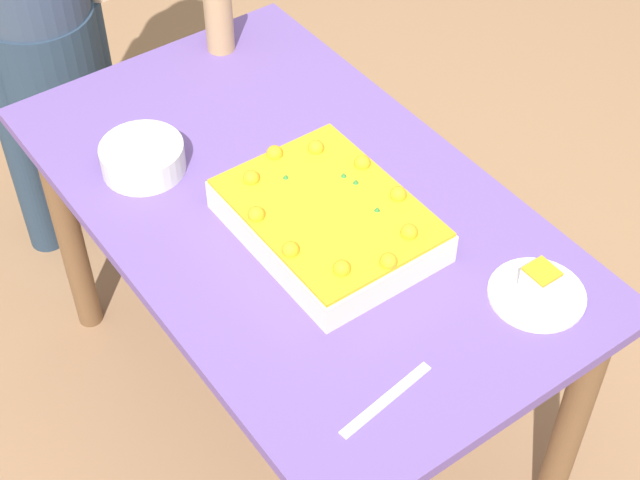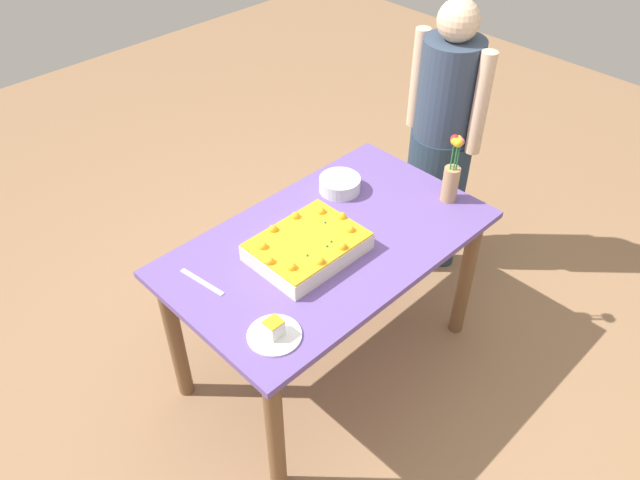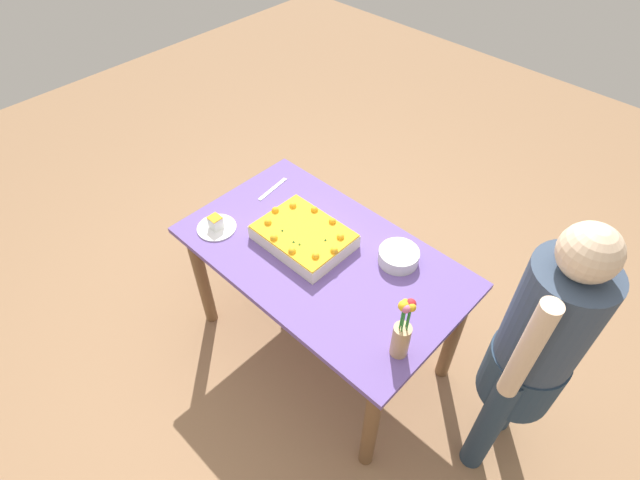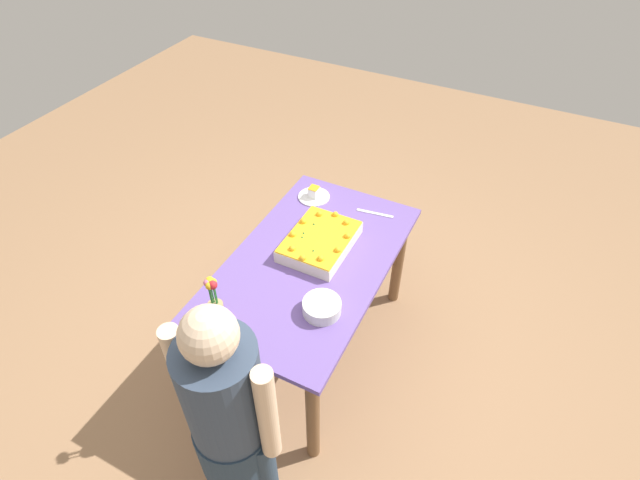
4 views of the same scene
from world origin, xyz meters
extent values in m
plane|color=#9B7350|center=(0.00, 0.00, 0.00)|extent=(8.00, 8.00, 0.00)
cube|color=#6A509E|center=(0.00, 0.00, 0.75)|extent=(1.38, 0.81, 0.03)
cylinder|color=brown|center=(-0.61, -0.33, 0.37)|extent=(0.07, 0.07, 0.74)
cylinder|color=brown|center=(0.61, -0.33, 0.37)|extent=(0.07, 0.07, 0.74)
cylinder|color=brown|center=(-0.61, 0.33, 0.37)|extent=(0.07, 0.07, 0.74)
cylinder|color=brown|center=(0.61, 0.33, 0.37)|extent=(0.07, 0.07, 0.74)
cube|color=#E9E6C8|center=(-0.12, 0.00, 0.81)|extent=(0.44, 0.33, 0.07)
cube|color=#FBAD1E|center=(-0.12, 0.00, 0.85)|extent=(0.43, 0.32, 0.01)
sphere|color=#FBAD1E|center=(0.08, 0.00, 0.85)|extent=(0.04, 0.04, 0.04)
sphere|color=#FBAD1E|center=(0.04, 0.09, 0.85)|extent=(0.04, 0.04, 0.04)
sphere|color=#FBAD1E|center=(-0.06, 0.14, 0.85)|extent=(0.04, 0.04, 0.04)
sphere|color=#FBAD1E|center=(-0.18, 0.14, 0.85)|extent=(0.04, 0.04, 0.04)
sphere|color=#FBAD1E|center=(-0.28, 0.09, 0.85)|extent=(0.04, 0.04, 0.04)
sphere|color=#FBAD1E|center=(-0.32, 0.00, 0.85)|extent=(0.04, 0.04, 0.04)
sphere|color=#FBAD1E|center=(-0.28, -0.08, 0.85)|extent=(0.04, 0.04, 0.04)
sphere|color=#FBAD1E|center=(-0.18, -0.14, 0.85)|extent=(0.04, 0.04, 0.04)
sphere|color=#FBAD1E|center=(-0.06, -0.14, 0.85)|extent=(0.04, 0.04, 0.04)
sphere|color=#FBAD1E|center=(0.04, -0.08, 0.85)|extent=(0.04, 0.04, 0.04)
cone|color=#2D8438|center=(-0.19, -0.07, 0.85)|extent=(0.02, 0.02, 0.02)
cone|color=#2D8438|center=(-0.07, -0.08, 0.85)|extent=(0.02, 0.02, 0.02)
cone|color=#2D8438|center=(0.00, 0.02, 0.85)|extent=(0.02, 0.02, 0.02)
cone|color=#2D8438|center=(-0.10, -0.09, 0.85)|extent=(0.02, 0.02, 0.02)
cylinder|color=white|center=(-0.51, -0.23, 0.77)|extent=(0.20, 0.20, 0.01)
cube|color=white|center=(-0.51, -0.23, 0.81)|extent=(0.06, 0.06, 0.06)
cube|color=#F9AE1F|center=(-0.51, -0.23, 0.84)|extent=(0.06, 0.06, 0.01)
cube|color=silver|center=(-0.53, 0.17, 0.77)|extent=(0.05, 0.23, 0.00)
cylinder|color=tan|center=(0.59, -0.17, 0.85)|extent=(0.07, 0.07, 0.17)
cylinder|color=#2D8438|center=(0.60, -0.17, 1.01)|extent=(0.01, 0.01, 0.14)
sphere|color=gold|center=(0.60, -0.17, 1.08)|extent=(0.03, 0.03, 0.03)
cylinder|color=#2D8438|center=(0.59, -0.16, 1.01)|extent=(0.01, 0.01, 0.14)
sphere|color=red|center=(0.59, -0.16, 1.08)|extent=(0.04, 0.04, 0.04)
cylinder|color=#2D8438|center=(0.58, -0.17, 1.01)|extent=(0.01, 0.01, 0.14)
sphere|color=gold|center=(0.58, -0.17, 1.08)|extent=(0.03, 0.03, 0.03)
cylinder|color=#2D8438|center=(0.58, -0.19, 1.01)|extent=(0.01, 0.01, 0.14)
sphere|color=yellow|center=(0.58, -0.19, 1.08)|extent=(0.04, 0.04, 0.04)
cylinder|color=#2D8438|center=(0.59, -0.19, 1.01)|extent=(0.01, 0.01, 0.14)
sphere|color=#D46692|center=(0.59, -0.19, 1.08)|extent=(0.03, 0.03, 0.03)
cylinder|color=silver|center=(0.29, 0.22, 0.80)|extent=(0.19, 0.19, 0.07)
cylinder|color=#273A4F|center=(0.99, 0.29, 0.39)|extent=(0.11, 0.11, 0.78)
cylinder|color=#273A4F|center=(0.99, 0.03, 0.39)|extent=(0.11, 0.11, 0.78)
cylinder|color=#273A4F|center=(0.99, 0.16, 0.66)|extent=(0.31, 0.31, 0.28)
cylinder|color=#344359|center=(0.99, 0.16, 1.04)|extent=(0.30, 0.30, 0.52)
sphere|color=beige|center=(0.99, 0.16, 1.39)|extent=(0.20, 0.20, 0.20)
cylinder|color=beige|center=(0.99, 0.35, 1.04)|extent=(0.08, 0.08, 0.52)
cylinder|color=beige|center=(0.99, -0.02, 1.04)|extent=(0.08, 0.08, 0.52)
camera|label=1|loc=(-1.30, 0.87, 2.25)|focal=55.00mm
camera|label=2|loc=(-1.42, -1.39, 2.46)|focal=35.00mm
camera|label=3|loc=(1.11, -1.18, 2.52)|focal=28.00mm
camera|label=4|loc=(1.69, 0.91, 2.68)|focal=28.00mm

